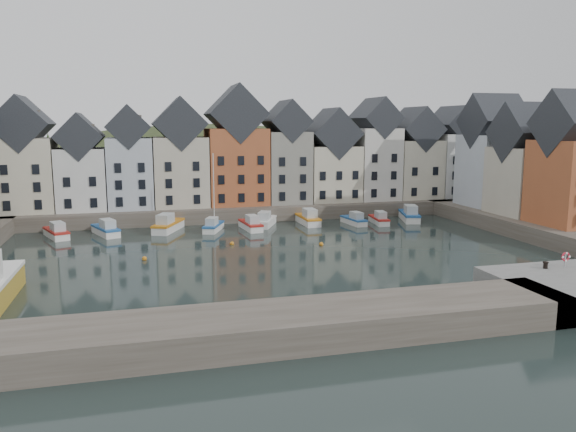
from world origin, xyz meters
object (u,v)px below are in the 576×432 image
object	(u,v)px
life_ring_post	(566,257)
boat_a	(57,232)
mooring_bollard	(546,265)
boat_d	(213,226)

from	to	relation	value
life_ring_post	boat_a	bearing A→B (deg)	142.13
boat_a	mooring_bollard	bearing A→B (deg)	-60.45
boat_a	mooring_bollard	size ratio (longest dim) A/B	11.09
mooring_bollard	life_ring_post	world-z (taller)	life_ring_post
boat_d	mooring_bollard	xyz separation A→B (m)	(23.45, -34.27, 1.64)
boat_a	life_ring_post	world-z (taller)	life_ring_post
boat_a	life_ring_post	xyz separation A→B (m)	(44.75, -34.80, 2.18)
boat_d	mooring_bollard	distance (m)	41.55
boat_a	boat_d	xyz separation A→B (m)	(19.37, -0.50, -0.01)
boat_a	boat_d	world-z (taller)	boat_d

